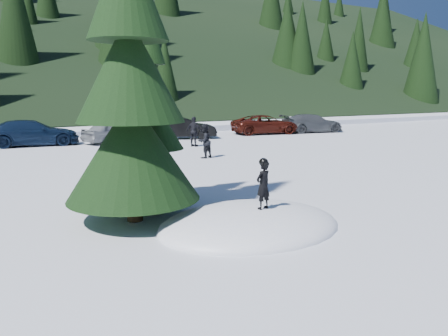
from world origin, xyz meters
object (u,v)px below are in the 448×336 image
adult_0 (204,141)px  car_4 (113,132)px  car_6 (265,124)px  spruce_tall (130,83)px  child_skier (263,185)px  car_7 (312,123)px  adult_1 (194,132)px  spruce_short (152,129)px  car_3 (32,133)px  car_5 (183,128)px

adult_0 → car_4: size_ratio=0.41×
car_6 → spruce_tall: bearing=147.5°
adult_0 → car_4: bearing=-97.1°
child_skier → car_6: 22.48m
adult_0 → car_7: size_ratio=0.33×
adult_1 → spruce_tall: bearing=115.7°
spruce_tall → adult_1: spruce_tall is taller
spruce_short → car_6: 20.71m
spruce_tall → car_3: bearing=92.0°
adult_0 → spruce_short: bearing=32.2°
car_5 → car_7: car_5 is taller
child_skier → adult_1: adult_1 is taller
adult_1 → adult_0: bearing=127.9°
car_4 → car_6: (11.24, 0.04, 0.03)m
spruce_tall → spruce_short: bearing=54.5°
car_3 → car_6: bearing=-87.7°
adult_1 → car_5: (1.13, 4.04, -0.14)m
car_3 → spruce_short: bearing=-169.2°
car_5 → spruce_short: bearing=171.1°
child_skier → car_4: child_skier is taller
adult_0 → adult_1: (1.41, 4.13, 0.04)m
adult_0 → car_5: 8.55m
car_5 → car_3: bearing=102.6°
child_skier → adult_0: (3.62, 10.27, -0.23)m
adult_0 → car_7: bearing=-171.3°
spruce_tall → car_5: spruce_tall is taller
adult_1 → car_6: size_ratio=0.34×
spruce_tall → car_7: (18.91, 15.73, -2.62)m
car_4 → car_5: car_5 is taller
car_7 → spruce_short: bearing=138.6°
spruce_tall → child_skier: bearing=-40.7°
car_4 → car_7: car_7 is taller
car_4 → spruce_short: bearing=146.5°
car_7 → car_4: bearing=97.3°
child_skier → car_3: size_ratio=0.22×
child_skier → car_4: bearing=-108.5°
adult_1 → car_6: bearing=-95.2°
spruce_short → car_3: (-1.61, 15.82, -1.36)m
adult_0 → car_4: (-2.12, 8.21, -0.14)m
car_3 → adult_1: bearing=-116.3°
child_skier → adult_1: 15.25m
adult_0 → car_3: 11.17m
spruce_short → child_skier: bearing=-68.1°
adult_0 → car_3: bearing=-75.2°
spruce_tall → adult_0: 10.48m
adult_1 → car_5: bearing=-48.9°
child_skier → car_7: bearing=-146.7°
car_5 → car_6: 6.60m
car_3 → car_7: 19.57m
child_skier → spruce_short: bearing=-81.9°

